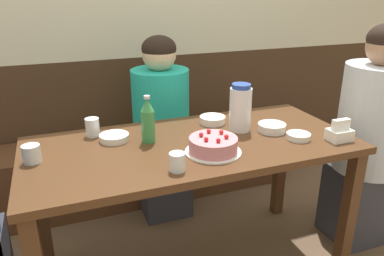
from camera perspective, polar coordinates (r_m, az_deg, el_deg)
The scene contains 16 objects.
back_wall at distance 2.62m, azimuth -8.51°, elevation 16.98°, with size 4.80×0.04×2.50m.
bench_seat at distance 2.68m, azimuth -6.31°, elevation -5.64°, with size 1.96×0.38×0.45m.
dining_table at distance 1.79m, azimuth 0.03°, elevation -4.95°, with size 1.53×0.70×0.73m.
birthday_cake at distance 1.63m, azimuth 3.25°, elevation -2.63°, with size 0.25×0.25×0.09m.
water_pitcher at distance 1.87m, azimuth 7.37°, elevation 3.05°, with size 0.11×0.11×0.24m.
soju_bottle at distance 1.73m, azimuth -6.75°, elevation 1.19°, with size 0.06×0.06×0.22m.
napkin_holder at distance 1.89m, azimuth 21.56°, elevation -0.68°, with size 0.11×0.08×0.11m.
bowl_soup_white at distance 1.80m, azimuth -11.77°, elevation -1.42°, with size 0.14×0.14×0.03m.
bowl_rice_small at distance 1.98m, azimuth 3.15°, elevation 1.26°, with size 0.14×0.14×0.04m.
bowl_side_dish at distance 1.91m, azimuth 12.06°, elevation 0.08°, with size 0.14×0.14×0.04m.
bowl_sauce_shallow at distance 1.85m, azimuth 15.90°, elevation -1.20°, with size 0.11×0.11×0.03m.
glass_water_tall at distance 1.47m, azimuth -2.27°, elevation -5.19°, with size 0.07×0.07×0.08m.
glass_tumbler_short at distance 1.68m, azimuth -23.26°, elevation -3.64°, with size 0.07×0.07×0.08m.
glass_shot_small at distance 1.87m, azimuth -14.93°, elevation 0.13°, with size 0.07×0.07×0.09m.
person_pale_blue_shirt at distance 2.36m, azimuth -4.67°, elevation -0.45°, with size 0.35×0.35×1.15m.
person_grey_tee at distance 2.29m, azimuth 25.52°, elevation -1.59°, with size 0.37×0.37×1.25m.
Camera 1 is at (-0.57, -1.50, 1.42)m, focal length 35.00 mm.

